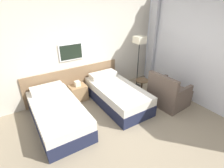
{
  "coord_description": "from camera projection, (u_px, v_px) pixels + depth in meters",
  "views": [
    {
      "loc": [
        -1.78,
        -2.1,
        2.63
      ],
      "look_at": [
        0.29,
        1.16,
        0.67
      ],
      "focal_mm": 28.0,
      "sensor_mm": 36.0,
      "label": 1
    }
  ],
  "objects": [
    {
      "name": "nightstand",
      "position": [
        78.0,
        92.0,
        4.85
      ],
      "size": [
        0.45,
        0.36,
        0.57
      ],
      "color": "#9E7A51",
      "rests_on": "ground_plane"
    },
    {
      "name": "armchair",
      "position": [
        168.0,
        95.0,
        4.61
      ],
      "size": [
        0.84,
        0.92,
        0.91
      ],
      "rotation": [
        0.0,
        0.0,
        1.64
      ],
      "color": "brown",
      "rests_on": "ground_plane"
    },
    {
      "name": "wall_window",
      "position": [
        213.0,
        57.0,
        4.12
      ],
      "size": [
        0.21,
        4.72,
        2.7
      ],
      "color": "white",
      "rests_on": "ground_plane"
    },
    {
      "name": "floor_lamp",
      "position": [
        139.0,
        44.0,
        5.05
      ],
      "size": [
        0.29,
        0.29,
        1.6
      ],
      "color": "black",
      "rests_on": "ground_plane"
    },
    {
      "name": "bed_near_window",
      "position": [
        117.0,
        95.0,
        4.66
      ],
      "size": [
        0.97,
        1.94,
        0.65
      ],
      "color": "#1E233D",
      "rests_on": "ground_plane"
    },
    {
      "name": "bed_near_door",
      "position": [
        58.0,
        114.0,
        3.9
      ],
      "size": [
        0.97,
        1.94,
        0.65
      ],
      "color": "#1E233D",
      "rests_on": "ground_plane"
    },
    {
      "name": "wall_headboard",
      "position": [
        81.0,
        51.0,
        4.72
      ],
      "size": [
        10.0,
        0.1,
        2.7
      ],
      "color": "beige",
      "rests_on": "ground_plane"
    },
    {
      "name": "ground_plane",
      "position": [
        130.0,
        137.0,
        3.62
      ],
      "size": [
        16.0,
        16.0,
        0.0
      ],
      "primitive_type": "plane",
      "color": "gray"
    },
    {
      "name": "side_table",
      "position": [
        142.0,
        85.0,
        4.93
      ],
      "size": [
        0.36,
        0.36,
        0.53
      ],
      "color": "brown",
      "rests_on": "ground_plane"
    }
  ]
}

